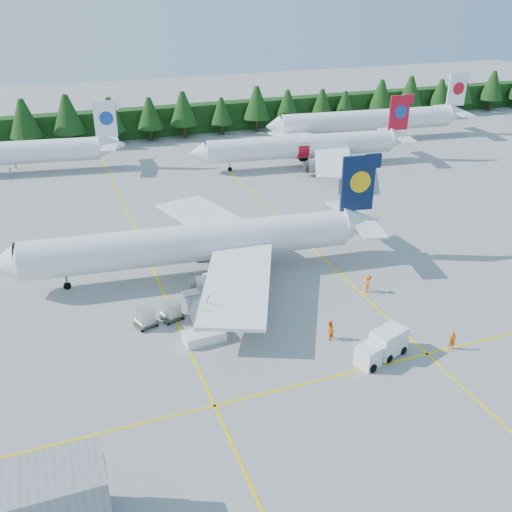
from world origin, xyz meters
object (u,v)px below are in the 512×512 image
object	(u,v)px
service_truck	(381,346)
airliner_navy	(185,245)
airliner_red	(297,147)
airstairs	(203,332)

from	to	relation	value
service_truck	airliner_navy	bearing A→B (deg)	100.68
airliner_red	service_truck	world-z (taller)	airliner_red
airliner_navy	airstairs	xyz separation A→B (m)	(-1.71, -13.24, -3.01)
airliner_red	service_truck	size ratio (longest dim) A/B	7.28
service_truck	airstairs	bearing A→B (deg)	130.20
airstairs	airliner_navy	bearing A→B (deg)	78.73
airliner_navy	service_truck	distance (m)	25.00
airliner_navy	airstairs	distance (m)	13.69
airliner_red	airliner_navy	bearing A→B (deg)	-123.71
airliner_navy	service_truck	xyz separation A→B (m)	(12.34, -21.60, -2.51)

